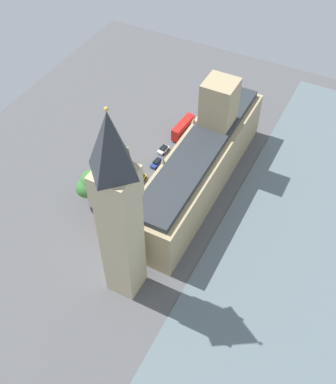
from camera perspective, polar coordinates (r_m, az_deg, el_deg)
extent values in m
plane|color=#565659|center=(134.86, 2.89, 0.98)|extent=(143.11, 143.11, 0.00)
cube|color=slate|center=(129.74, 16.96, -4.18)|extent=(43.39, 128.80, 0.25)
cube|color=tan|center=(129.21, 3.81, 2.86)|extent=(13.44, 60.89, 14.31)
cube|color=tan|center=(132.00, 5.99, 8.06)|extent=(8.45, 8.45, 28.72)
cube|color=#2D3338|center=(123.75, 4.00, 5.48)|extent=(10.22, 58.46, 1.60)
cone|color=tan|center=(145.50, 6.31, 12.74)|extent=(1.20, 1.20, 2.06)
cone|color=tan|center=(131.96, 3.15, 8.73)|extent=(1.20, 1.20, 1.81)
cone|color=tan|center=(119.52, -0.59, 3.89)|extent=(1.20, 1.20, 2.00)
cone|color=tan|center=(108.62, -5.10, -1.96)|extent=(1.20, 1.20, 2.50)
cube|color=#CCBA8E|center=(102.58, -5.53, -6.56)|extent=(7.03, 7.03, 30.22)
cube|color=#CCBA8E|center=(87.95, -6.41, 0.70)|extent=(7.73, 7.73, 7.77)
cylinder|color=silver|center=(89.68, -8.59, 1.56)|extent=(0.25, 5.34, 5.34)
torus|color=black|center=(89.68, -8.59, 1.56)|extent=(0.24, 5.58, 5.58)
cylinder|color=silver|center=(90.23, -5.07, 2.36)|extent=(5.34, 0.25, 5.34)
torus|color=black|center=(90.23, -5.07, 2.36)|extent=(5.58, 0.24, 5.58)
pyramid|color=#2D3338|center=(80.49, -7.05, 5.93)|extent=(7.73, 7.73, 13.70)
sphere|color=gold|center=(75.91, -7.55, 10.01)|extent=(0.80, 0.80, 0.80)
cube|color=red|center=(149.05, 1.84, 7.87)|extent=(3.23, 10.65, 4.20)
cube|color=black|center=(148.99, 1.84, 7.89)|extent=(3.26, 10.25, 0.70)
cylinder|color=black|center=(153.29, 2.14, 8.15)|extent=(0.43, 1.12, 1.10)
cylinder|color=black|center=(152.46, 2.90, 7.86)|extent=(0.43, 1.12, 1.10)
cylinder|color=black|center=(148.41, 0.71, 6.62)|extent=(0.43, 1.12, 1.10)
cylinder|color=black|center=(147.55, 1.48, 6.31)|extent=(0.43, 1.12, 1.10)
cube|color=silver|center=(144.01, -0.59, 5.17)|extent=(2.39, 4.34, 0.75)
cube|color=black|center=(143.66, -0.54, 5.42)|extent=(1.86, 2.50, 0.65)
cylinder|color=black|center=(143.11, -0.61, 4.63)|extent=(0.34, 0.71, 0.68)
cylinder|color=black|center=(143.85, -1.17, 4.90)|extent=(0.34, 0.71, 0.68)
cylinder|color=black|center=(144.70, 0.00, 5.22)|extent=(0.34, 0.71, 0.68)
cylinder|color=black|center=(145.43, -0.56, 5.48)|extent=(0.34, 0.71, 0.68)
cube|color=navy|center=(139.76, -1.40, 3.54)|extent=(2.30, 4.72, 0.75)
cube|color=black|center=(139.40, -1.35, 3.80)|extent=(1.78, 2.70, 0.65)
cylinder|color=black|center=(138.84, -1.47, 2.95)|extent=(0.33, 0.70, 0.68)
cylinder|color=black|center=(139.53, -2.01, 3.21)|extent=(0.33, 0.70, 0.68)
cylinder|color=black|center=(140.53, -0.78, 3.64)|extent=(0.33, 0.70, 0.68)
cylinder|color=black|center=(141.21, -1.32, 3.89)|extent=(0.33, 0.70, 0.68)
cube|color=gold|center=(135.25, -3.42, 1.56)|extent=(1.84, 4.59, 0.75)
cube|color=black|center=(134.88, -3.38, 1.83)|extent=(1.52, 2.58, 0.65)
cylinder|color=black|center=(134.38, -3.44, 0.95)|extent=(0.27, 0.69, 0.68)
cylinder|color=black|center=(134.99, -4.01, 1.18)|extent=(0.27, 0.69, 0.68)
cylinder|color=black|center=(136.06, -2.81, 1.73)|extent=(0.27, 0.69, 0.68)
cylinder|color=black|center=(136.67, -3.38, 1.96)|extent=(0.27, 0.69, 0.68)
cube|color=black|center=(130.91, -4.42, -0.52)|extent=(2.23, 4.56, 0.75)
cube|color=black|center=(130.28, -4.49, -0.37)|extent=(1.73, 2.61, 0.65)
cylinder|color=black|center=(132.24, -4.31, -0.11)|extent=(0.33, 0.71, 0.68)
cylinder|color=black|center=(131.57, -3.77, -0.39)|extent=(0.33, 0.71, 0.68)
cylinder|color=black|center=(130.83, -5.05, -0.86)|extent=(0.33, 0.71, 0.68)
cylinder|color=black|center=(130.15, -4.51, -1.15)|extent=(0.33, 0.71, 0.68)
cube|color=red|center=(125.00, -6.72, -2.49)|extent=(3.46, 10.69, 4.20)
cube|color=black|center=(124.93, -6.73, -2.47)|extent=(3.48, 10.29, 0.70)
cylinder|color=black|center=(124.43, -7.24, -4.42)|extent=(0.45, 1.13, 1.10)
cylinder|color=black|center=(125.45, -8.07, -3.96)|extent=(0.45, 1.13, 1.10)
cylinder|color=black|center=(127.87, -5.24, -2.25)|extent=(0.45, 1.13, 1.10)
cylinder|color=black|center=(128.86, -6.06, -1.83)|extent=(0.45, 1.13, 1.10)
cylinder|color=maroon|center=(138.28, 0.31, 2.95)|extent=(0.62, 0.62, 1.41)
sphere|color=tan|center=(137.70, 0.31, 3.20)|extent=(0.27, 0.27, 0.27)
cube|color=gray|center=(138.03, 0.30, 2.89)|extent=(0.34, 0.22, 0.25)
cylinder|color=black|center=(125.09, -4.57, -3.63)|extent=(0.59, 0.59, 1.33)
sphere|color=#8C6647|center=(124.47, -4.59, -3.40)|extent=(0.26, 0.26, 0.26)
cube|color=gray|center=(124.88, -4.50, -3.69)|extent=(0.22, 0.32, 0.24)
cylinder|color=black|center=(153.79, 4.49, 8.24)|extent=(0.46, 0.46, 1.34)
sphere|color=beige|center=(153.28, 4.50, 8.47)|extent=(0.26, 0.26, 0.26)
cube|color=navy|center=(153.82, 4.39, 8.29)|extent=(0.11, 0.31, 0.24)
cylinder|color=brown|center=(130.17, -9.62, -0.76)|extent=(0.56, 0.56, 3.94)
ellipsoid|color=#387533|center=(127.09, -9.86, 0.50)|extent=(5.97, 5.97, 5.08)
cylinder|color=brown|center=(130.51, -8.91, -0.16)|extent=(0.56, 0.56, 4.86)
ellipsoid|color=#387533|center=(126.89, -9.17, 1.35)|extent=(6.88, 6.88, 5.85)
cylinder|color=brown|center=(136.38, -6.06, 2.92)|extent=(0.56, 0.56, 5.08)
ellipsoid|color=#387533|center=(132.78, -6.23, 4.52)|extent=(7.17, 7.17, 6.09)
cylinder|color=black|center=(139.58, -5.32, 4.26)|extent=(0.18, 0.18, 5.04)
sphere|color=#F2EAC6|center=(137.68, -5.40, 5.10)|extent=(0.56, 0.56, 0.56)
cylinder|color=black|center=(140.11, -4.83, 4.54)|extent=(0.18, 0.18, 5.18)
sphere|color=#F2EAC6|center=(138.17, -4.91, 5.41)|extent=(0.56, 0.56, 0.56)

